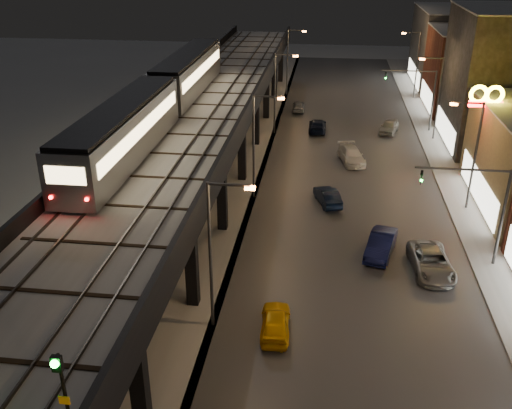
{
  "coord_description": "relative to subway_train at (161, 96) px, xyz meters",
  "views": [
    {
      "loc": [
        5.19,
        -13.35,
        20.32
      ],
      "look_at": [
        1.03,
        19.07,
        5.0
      ],
      "focal_mm": 40.0,
      "sensor_mm": 36.0,
      "label": 1
    }
  ],
  "objects": [
    {
      "name": "viaduct_parapet_streetside",
      "position": [
        6.85,
        0.25,
        -1.58
      ],
      "size": [
        0.3,
        100.0,
        1.1
      ],
      "primitive_type": "cube",
      "color": "black",
      "rests_on": "elevated_viaduct"
    },
    {
      "name": "building_e",
      "position": [
        32.49,
        30.25,
        -3.35
      ],
      "size": [
        12.2,
        12.2,
        10.16
      ],
      "color": "maroon",
      "rests_on": "ground"
    },
    {
      "name": "road_surface",
      "position": [
        16.0,
        3.25,
        -8.4
      ],
      "size": [
        17.0,
        120.0,
        0.06
      ],
      "primitive_type": "cube",
      "color": "#46474D",
      "rests_on": "ground"
    },
    {
      "name": "subway_train",
      "position": [
        0.0,
        0.0,
        0.0
      ],
      "size": [
        3.05,
        37.07,
        3.65
      ],
      "color": "gray",
      "rests_on": "viaduct_trackbed"
    },
    {
      "name": "rail_signal",
      "position": [
        6.4,
        -33.07,
        0.26
      ],
      "size": [
        0.34,
        0.42,
        2.92
      ],
      "color": "black",
      "rests_on": "viaduct_trackbed"
    },
    {
      "name": "car_far_white",
      "position": [
        10.0,
        26.72,
        -7.78
      ],
      "size": [
        1.7,
        3.89,
        1.3
      ],
      "primitive_type": "imported",
      "rotation": [
        0.0,
        0.0,
        3.19
      ],
      "color": "gray",
      "rests_on": "ground"
    },
    {
      "name": "building_f",
      "position": [
        32.49,
        44.25,
        -2.85
      ],
      "size": [
        12.2,
        16.2,
        11.16
      ],
      "color": "#424243",
      "rests_on": "ground"
    },
    {
      "name": "car_taxi",
      "position": [
        11.44,
        -18.97,
        -7.74
      ],
      "size": [
        1.88,
        4.16,
        1.39
      ],
      "primitive_type": "imported",
      "rotation": [
        0.0,
        0.0,
        3.2
      ],
      "color": "#E19E07",
      "rests_on": "ground"
    },
    {
      "name": "streetlight_right_3",
      "position": [
        25.23,
        17.25,
        -3.2
      ],
      "size": [
        2.56,
        0.28,
        9.0
      ],
      "color": "#38383A",
      "rests_on": "ground"
    },
    {
      "name": "streetlight_right_2",
      "position": [
        25.23,
        -0.75,
        -3.2
      ],
      "size": [
        2.56,
        0.28,
        9.0
      ],
      "color": "#38383A",
      "rests_on": "ground"
    },
    {
      "name": "car_onc_silver",
      "position": [
        17.93,
        -9.28,
        -7.66
      ],
      "size": [
        2.72,
        4.94,
        1.54
      ],
      "primitive_type": "imported",
      "rotation": [
        0.0,
        0.0,
        -0.25
      ],
      "color": "#0C113C",
      "rests_on": "ground"
    },
    {
      "name": "sign_mcdonalds",
      "position": [
        26.5,
        2.63,
        -0.73
      ],
      "size": [
        2.84,
        0.46,
        9.55
      ],
      "color": "#38383A",
      "rests_on": "ground"
    },
    {
      "name": "streetlight_left_2",
      "position": [
        8.07,
        -0.75,
        -3.2
      ],
      "size": [
        2.57,
        0.28,
        9.0
      ],
      "color": "#38383A",
      "rests_on": "ground"
    },
    {
      "name": "streetlight_left_3",
      "position": [
        8.07,
        17.25,
        -3.2
      ],
      "size": [
        2.57,
        0.28,
        9.0
      ],
      "color": "#38383A",
      "rests_on": "ground"
    },
    {
      "name": "car_onc_red",
      "position": [
        20.81,
        18.96,
        -7.71
      ],
      "size": [
        2.76,
        4.53,
        1.44
      ],
      "primitive_type": "imported",
      "rotation": [
        0.0,
        0.0,
        -0.27
      ],
      "color": "#949494",
      "rests_on": "ground"
    },
    {
      "name": "elevated_viaduct",
      "position": [
        2.5,
        0.1,
        -2.81
      ],
      "size": [
        9.0,
        100.0,
        6.3
      ],
      "color": "black",
      "rests_on": "ground"
    },
    {
      "name": "streetlight_left_4",
      "position": [
        8.07,
        35.25,
        -3.2
      ],
      "size": [
        2.57,
        0.28,
        9.0
      ],
      "color": "#38383A",
      "rests_on": "ground"
    },
    {
      "name": "car_onc_white",
      "position": [
        16.32,
        8.88,
        -7.7
      ],
      "size": [
        3.07,
        5.34,
        1.46
      ],
      "primitive_type": "imported",
      "rotation": [
        0.0,
        0.0,
        0.22
      ],
      "color": "silver",
      "rests_on": "ground"
    },
    {
      "name": "streetlight_left_1",
      "position": [
        8.07,
        -18.75,
        -3.2
      ],
      "size": [
        2.57,
        0.28,
        9.0
      ],
      "color": "#38383A",
      "rests_on": "ground"
    },
    {
      "name": "sidewalk_right",
      "position": [
        26.0,
        3.25,
        -8.36
      ],
      "size": [
        4.0,
        120.0,
        0.14
      ],
      "primitive_type": "cube",
      "color": "#9FA1A8",
      "rests_on": "ground"
    },
    {
      "name": "streetlight_right_4",
      "position": [
        25.23,
        35.25,
        -3.2
      ],
      "size": [
        2.56,
        0.28,
        9.0
      ],
      "color": "#38383A",
      "rests_on": "ground"
    },
    {
      "name": "car_onc_dark",
      "position": [
        21.1,
        -11.24,
        -7.69
      ],
      "size": [
        2.84,
        5.5,
        1.48
      ],
      "primitive_type": "imported",
      "rotation": [
        0.0,
        0.0,
        0.07
      ],
      "color": "gray",
      "rests_on": "ground"
    },
    {
      "name": "car_near_white",
      "position": [
        14.11,
        -1.26,
        -7.75
      ],
      "size": [
        2.59,
        4.35,
        1.35
      ],
      "primitive_type": "imported",
      "rotation": [
        0.0,
        0.0,
        3.44
      ],
      "color": "black",
      "rests_on": "ground"
    },
    {
      "name": "under_viaduct_pavement",
      "position": [
        2.5,
        3.25,
        -8.4
      ],
      "size": [
        11.0,
        120.0,
        0.06
      ],
      "primitive_type": "cube",
      "color": "#9FA1A8",
      "rests_on": "ground"
    },
    {
      "name": "viaduct_trackbed",
      "position": [
        2.49,
        0.22,
        -2.04
      ],
      "size": [
        8.4,
        100.0,
        0.32
      ],
      "color": "#B2B7C1",
      "rests_on": "elevated_viaduct"
    },
    {
      "name": "traffic_light_rig_b",
      "position": [
        24.34,
        20.25,
        -3.93
      ],
      "size": [
        6.1,
        0.34,
        7.0
      ],
      "color": "#38383A",
      "rests_on": "ground"
    },
    {
      "name": "viaduct_parapet_far",
      "position": [
        -1.85,
        0.25,
        -1.58
      ],
      "size": [
        0.3,
        100.0,
        1.1
      ],
      "primitive_type": "cube",
      "color": "black",
      "rests_on": "elevated_viaduct"
    },
    {
      "name": "traffic_light_rig_a",
      "position": [
        24.34,
        -9.75,
        -3.93
      ],
      "size": [
        6.1,
        0.34,
        7.0
      ],
      "color": "#38383A",
      "rests_on": "ground"
    },
    {
      "name": "car_mid_dark",
      "position": [
        12.66,
        18.49,
        -7.74
      ],
      "size": [
        1.96,
        4.75,
        1.38
      ],
      "primitive_type": "imported",
      "rotation": [
        0.0,
        0.0,
        3.15
      ],
      "color": "black",
      "rests_on": "ground"
    }
  ]
}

